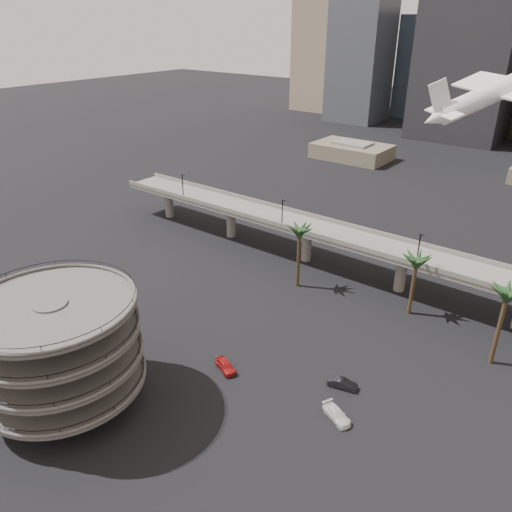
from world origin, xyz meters
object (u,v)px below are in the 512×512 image
Objects in this scene: parking_ramp at (58,344)px; car_b at (342,383)px; car_a at (225,366)px; car_c at (337,414)px; overpass at (352,243)px.

car_b is (29.30, 26.35, -9.11)m from parking_ramp.
parking_ramp reaches higher than car_a.
car_b is at bearing 41.97° from parking_ramp.
parking_ramp is at bearing 147.65° from car_c.
car_a is at bearing 55.40° from parking_ramp.
car_b is at bearing 47.41° from car_c.
parking_ramp is 60.46m from overpass.
parking_ramp is at bearing -102.43° from overpass.
car_b reaches higher than car_c.
car_a is at bearing 100.27° from car_b.
car_b is (16.30, -32.64, -6.62)m from overpass.
car_b is at bearing -63.47° from overpass.
car_a is 18.84m from car_c.
parking_ramp is 5.06× the size of car_b.
overpass is (13.00, 59.00, -2.50)m from parking_ramp.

